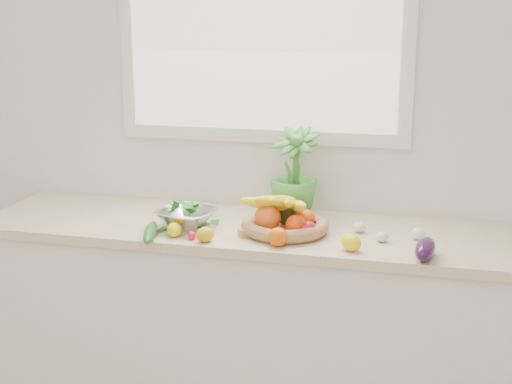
% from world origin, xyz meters
% --- Properties ---
extents(back_wall, '(4.50, 0.02, 2.70)m').
position_xyz_m(back_wall, '(0.00, 2.25, 1.35)').
color(back_wall, white).
rests_on(back_wall, ground).
extents(counter_cabinet, '(2.20, 0.58, 0.86)m').
position_xyz_m(counter_cabinet, '(0.00, 1.95, 0.43)').
color(counter_cabinet, silver).
rests_on(counter_cabinet, ground).
extents(countertop, '(2.24, 0.62, 0.04)m').
position_xyz_m(countertop, '(0.00, 1.95, 0.88)').
color(countertop, beige).
rests_on(countertop, counter_cabinet).
extents(window_frame, '(1.30, 0.03, 1.10)m').
position_xyz_m(window_frame, '(0.00, 2.23, 1.75)').
color(window_frame, white).
rests_on(window_frame, back_wall).
extents(window_pane, '(1.18, 0.01, 0.98)m').
position_xyz_m(window_pane, '(0.00, 2.21, 1.75)').
color(window_pane, white).
rests_on(window_pane, window_frame).
extents(orange_loose, '(0.09, 0.09, 0.07)m').
position_xyz_m(orange_loose, '(0.19, 1.71, 0.94)').
color(orange_loose, '#E15707').
rests_on(orange_loose, countertop).
extents(lemon_a, '(0.07, 0.08, 0.06)m').
position_xyz_m(lemon_a, '(-0.23, 1.73, 0.93)').
color(lemon_a, yellow).
rests_on(lemon_a, countertop).
extents(lemon_b, '(0.09, 0.10, 0.06)m').
position_xyz_m(lemon_b, '(-0.09, 1.70, 0.93)').
color(lemon_b, '#DCA20B').
rests_on(lemon_b, countertop).
extents(lemon_c, '(0.11, 0.10, 0.07)m').
position_xyz_m(lemon_c, '(0.47, 1.73, 0.93)').
color(lemon_c, yellow).
rests_on(lemon_c, countertop).
extents(apple, '(0.09, 0.09, 0.08)m').
position_xyz_m(apple, '(0.29, 1.82, 0.94)').
color(apple, red).
rests_on(apple, countertop).
extents(ginger, '(0.10, 0.09, 0.03)m').
position_xyz_m(ginger, '(0.06, 1.81, 0.92)').
color(ginger, tan).
rests_on(ginger, countertop).
extents(garlic_a, '(0.07, 0.07, 0.04)m').
position_xyz_m(garlic_a, '(0.47, 1.96, 0.92)').
color(garlic_a, white).
rests_on(garlic_a, countertop).
extents(garlic_b, '(0.07, 0.07, 0.05)m').
position_xyz_m(garlic_b, '(0.71, 1.93, 0.92)').
color(garlic_b, white).
rests_on(garlic_b, countertop).
extents(garlic_c, '(0.05, 0.05, 0.04)m').
position_xyz_m(garlic_c, '(0.57, 1.86, 0.92)').
color(garlic_c, silver).
rests_on(garlic_c, countertop).
extents(eggplant, '(0.09, 0.19, 0.07)m').
position_xyz_m(eggplant, '(0.73, 1.71, 0.94)').
color(eggplant, '#2F0E35').
rests_on(eggplant, countertop).
extents(cucumber, '(0.11, 0.26, 0.05)m').
position_xyz_m(cucumber, '(-0.32, 1.69, 0.92)').
color(cucumber, '#1B5E1C').
rests_on(cucumber, countertop).
extents(radish, '(0.04, 0.04, 0.03)m').
position_xyz_m(radish, '(-0.15, 1.71, 0.92)').
color(radish, red).
rests_on(radish, countertop).
extents(potted_herb, '(0.25, 0.25, 0.38)m').
position_xyz_m(potted_herb, '(0.18, 2.10, 1.11)').
color(potted_herb, '#438F34').
rests_on(potted_herb, countertop).
extents(fruit_basket, '(0.43, 0.43, 0.19)m').
position_xyz_m(fruit_basket, '(0.18, 1.89, 0.95)').
color(fruit_basket, '#AE784D').
rests_on(fruit_basket, countertop).
extents(colander_with_spinach, '(0.29, 0.29, 0.12)m').
position_xyz_m(colander_with_spinach, '(-0.23, 1.86, 0.96)').
color(colander_with_spinach, white).
rests_on(colander_with_spinach, countertop).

